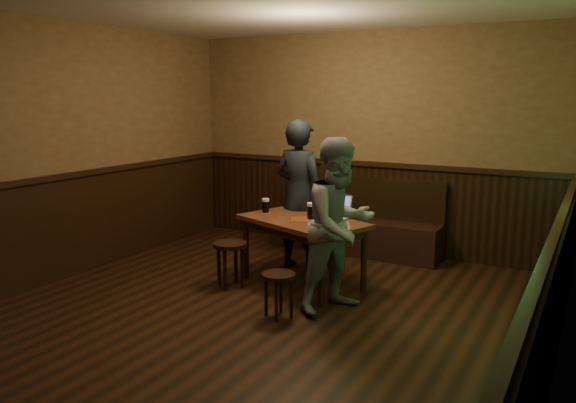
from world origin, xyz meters
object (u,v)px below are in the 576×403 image
Objects in this scene: stool_left at (230,252)px; person_suit at (300,195)px; pub_table at (303,228)px; stool_right at (279,282)px; pint_right at (335,220)px; bench at (356,228)px; pint_left at (266,206)px; pint_mid at (311,211)px; person_grey at (340,225)px; laptop at (334,212)px.

person_suit is (0.34, 0.92, 0.49)m from stool_left.
stool_left is (-0.63, -0.43, -0.24)m from pub_table.
pint_right reaches higher than stool_right.
person_suit is (-0.30, -1.00, 0.56)m from bench.
pint_left is (-0.74, 0.98, 0.47)m from stool_right.
pint_mid is at bearing 99.28° from stool_right.
pint_left reaches higher than pub_table.
pint_mid reaches higher than pub_table.
person_grey reaches higher than bench.
pub_table is 8.78× the size of pint_right.
laptop is (0.88, 0.67, 0.40)m from stool_left.
laptop is 0.22× the size of person_suit.
person_grey is (1.13, -0.53, 0.02)m from pint_left.
bench is 1.18m from person_suit.
bench reaches higher than pint_mid.
pub_table is 0.62m from person_suit.
bench is 2.02m from stool_left.
pint_mid reaches higher than pint_right.
pint_mid is 0.11× the size of person_grey.
stool_left is at bearing -167.77° from pint_right.
person_suit is at bearing 69.71° from person_grey.
stool_right is 1.31m from pint_left.
person_suit reaches higher than pint_mid.
stool_left is 2.71× the size of pint_mid.
pub_table is (0.00, -1.48, 0.31)m from bench.
person_grey is at bearing -0.88° from stool_left.
person_suit is (-0.37, 0.43, 0.07)m from pint_mid.
laptop reaches higher than stool_right.
bench is 5.63× the size of laptop.
pint_left is at bearing 89.91° from person_grey.
pint_right is at bearing 71.56° from stool_right.
laptop reaches higher than pint_mid.
stool_right is at bearing 117.11° from person_suit.
person_suit is 1.32m from person_grey.
stool_right is at bearing -56.67° from pub_table.
pub_table is 0.80m from person_grey.
pub_table is at bearing 157.10° from pint_right.
pub_table is at bearing 127.88° from person_suit.
pub_table is 3.15× the size of stool_left.
person_suit is at bearing 140.65° from pub_table.
pint_left reaches higher than stool_right.
pub_table is 0.97m from stool_right.
laptop is at bearing -78.66° from bench.
pint_mid is 1.03× the size of pint_right.
stool_left is at bearing -134.02° from laptop.
bench is 1.26× the size of person_suit.
pint_left is at bearing -169.95° from pub_table.
pint_mid is 0.10× the size of person_suit.
pub_table reaches higher than stool_right.
stool_left is 1.20m from pint_right.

